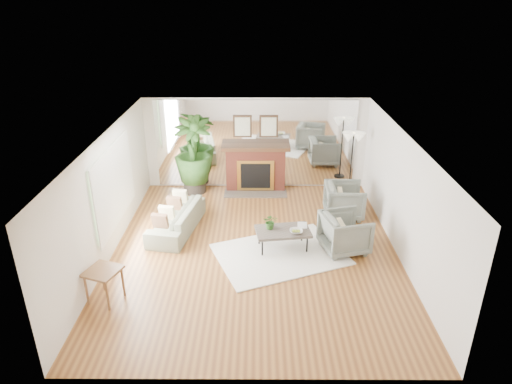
{
  "coord_description": "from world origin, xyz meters",
  "views": [
    {
      "loc": [
        0.06,
        -8.36,
        5.13
      ],
      "look_at": [
        0.02,
        0.6,
        1.11
      ],
      "focal_mm": 32.0,
      "sensor_mm": 36.0,
      "label": 1
    }
  ],
  "objects_px": {
    "side_table": "(103,275)",
    "potted_ficus": "(193,153)",
    "coffee_table": "(283,232)",
    "armchair_front": "(345,233)",
    "floor_lamp": "(353,143)",
    "sofa": "(177,219)",
    "armchair_back": "(344,201)",
    "fireplace": "(256,167)"
  },
  "relations": [
    {
      "from": "potted_ficus",
      "to": "coffee_table",
      "type": "bearing_deg",
      "value": -53.19
    },
    {
      "from": "fireplace",
      "to": "coffee_table",
      "type": "distance_m",
      "value": 3.24
    },
    {
      "from": "fireplace",
      "to": "coffee_table",
      "type": "height_order",
      "value": "fireplace"
    },
    {
      "from": "potted_ficus",
      "to": "fireplace",
      "type": "bearing_deg",
      "value": 5.46
    },
    {
      "from": "coffee_table",
      "to": "potted_ficus",
      "type": "relative_size",
      "value": 0.59
    },
    {
      "from": "floor_lamp",
      "to": "armchair_back",
      "type": "bearing_deg",
      "value": -106.52
    },
    {
      "from": "armchair_back",
      "to": "floor_lamp",
      "type": "distance_m",
      "value": 1.59
    },
    {
      "from": "side_table",
      "to": "potted_ficus",
      "type": "relative_size",
      "value": 0.34
    },
    {
      "from": "coffee_table",
      "to": "potted_ficus",
      "type": "height_order",
      "value": "potted_ficus"
    },
    {
      "from": "sofa",
      "to": "potted_ficus",
      "type": "bearing_deg",
      "value": -173.34
    },
    {
      "from": "sofa",
      "to": "potted_ficus",
      "type": "xyz_separation_m",
      "value": [
        0.14,
        2.19,
        0.82
      ]
    },
    {
      "from": "armchair_back",
      "to": "floor_lamp",
      "type": "relative_size",
      "value": 0.51
    },
    {
      "from": "coffee_table",
      "to": "armchair_front",
      "type": "distance_m",
      "value": 1.3
    },
    {
      "from": "fireplace",
      "to": "side_table",
      "type": "height_order",
      "value": "fireplace"
    },
    {
      "from": "sofa",
      "to": "floor_lamp",
      "type": "bearing_deg",
      "value": 123.2
    },
    {
      "from": "sofa",
      "to": "floor_lamp",
      "type": "height_order",
      "value": "floor_lamp"
    },
    {
      "from": "fireplace",
      "to": "floor_lamp",
      "type": "xyz_separation_m",
      "value": [
        2.48,
        -0.54,
        0.87
      ]
    },
    {
      "from": "fireplace",
      "to": "sofa",
      "type": "relative_size",
      "value": 1.02
    },
    {
      "from": "fireplace",
      "to": "side_table",
      "type": "distance_m",
      "value": 5.61
    },
    {
      "from": "floor_lamp",
      "to": "side_table",
      "type": "bearing_deg",
      "value": -139.39
    },
    {
      "from": "coffee_table",
      "to": "armchair_front",
      "type": "relative_size",
      "value": 1.32
    },
    {
      "from": "fireplace",
      "to": "side_table",
      "type": "bearing_deg",
      "value": -118.22
    },
    {
      "from": "coffee_table",
      "to": "floor_lamp",
      "type": "distance_m",
      "value": 3.43
    },
    {
      "from": "floor_lamp",
      "to": "fireplace",
      "type": "bearing_deg",
      "value": 167.75
    },
    {
      "from": "sofa",
      "to": "side_table",
      "type": "distance_m",
      "value": 2.73
    },
    {
      "from": "armchair_front",
      "to": "side_table",
      "type": "bearing_deg",
      "value": 96.59
    },
    {
      "from": "armchair_back",
      "to": "potted_ficus",
      "type": "xyz_separation_m",
      "value": [
        -3.82,
        1.47,
        0.7
      ]
    },
    {
      "from": "floor_lamp",
      "to": "armchair_front",
      "type": "bearing_deg",
      "value": -102.31
    },
    {
      "from": "armchair_back",
      "to": "sofa",
      "type": "bearing_deg",
      "value": 101.89
    },
    {
      "from": "armchair_front",
      "to": "floor_lamp",
      "type": "distance_m",
      "value": 2.95
    },
    {
      "from": "sofa",
      "to": "coffee_table",
      "type": "bearing_deg",
      "value": 81.27
    },
    {
      "from": "fireplace",
      "to": "coffee_table",
      "type": "relative_size",
      "value": 1.68
    },
    {
      "from": "fireplace",
      "to": "sofa",
      "type": "bearing_deg",
      "value": -127.44
    },
    {
      "from": "sofa",
      "to": "side_table",
      "type": "height_order",
      "value": "side_table"
    },
    {
      "from": "armchair_front",
      "to": "sofa",
      "type": "bearing_deg",
      "value": 62.68
    },
    {
      "from": "potted_ficus",
      "to": "floor_lamp",
      "type": "height_order",
      "value": "potted_ficus"
    },
    {
      "from": "sofa",
      "to": "armchair_back",
      "type": "xyz_separation_m",
      "value": [
        3.96,
        0.72,
        0.12
      ]
    },
    {
      "from": "potted_ficus",
      "to": "armchair_front",
      "type": "bearing_deg",
      "value": -40.63
    },
    {
      "from": "side_table",
      "to": "potted_ficus",
      "type": "xyz_separation_m",
      "value": [
        0.99,
        4.78,
        0.59
      ]
    },
    {
      "from": "coffee_table",
      "to": "side_table",
      "type": "bearing_deg",
      "value": -151.46
    },
    {
      "from": "coffee_table",
      "to": "potted_ficus",
      "type": "distance_m",
      "value": 3.83
    },
    {
      "from": "floor_lamp",
      "to": "potted_ficus",
      "type": "bearing_deg",
      "value": 174.77
    }
  ]
}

